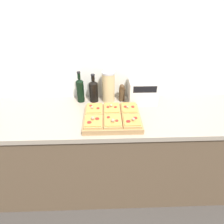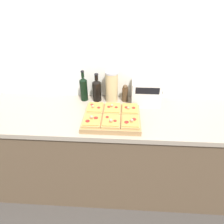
% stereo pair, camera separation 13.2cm
% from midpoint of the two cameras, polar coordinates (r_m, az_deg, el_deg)
% --- Properties ---
extents(ground_plane, '(12.00, 12.00, 0.00)m').
position_cam_midpoint_polar(ground_plane, '(2.14, -0.44, -25.90)').
color(ground_plane, '#3D3833').
extents(wall_back, '(6.00, 0.06, 2.50)m').
position_cam_midpoint_polar(wall_back, '(1.89, 0.83, 14.78)').
color(wall_back, silver).
rests_on(wall_back, ground_plane).
extents(kitchen_counter, '(2.63, 0.67, 0.89)m').
position_cam_midpoint_polar(kitchen_counter, '(2.00, 0.14, -11.21)').
color(kitchen_counter, brown).
rests_on(kitchen_counter, ground_plane).
extents(cutting_board, '(0.46, 0.39, 0.04)m').
position_cam_midpoint_polar(cutting_board, '(1.62, 2.27, -1.84)').
color(cutting_board, '#A37A4C').
rests_on(cutting_board, kitchen_counter).
extents(pizza_slice_back_left, '(0.14, 0.18, 0.05)m').
position_cam_midpoint_polar(pizza_slice_back_left, '(1.69, -2.60, 1.06)').
color(pizza_slice_back_left, tan).
rests_on(pizza_slice_back_left, cutting_board).
extents(pizza_slice_back_center, '(0.14, 0.18, 0.05)m').
position_cam_midpoint_polar(pizza_slice_back_center, '(1.68, 2.38, 0.91)').
color(pizza_slice_back_center, tan).
rests_on(pizza_slice_back_center, cutting_board).
extents(pizza_slice_back_right, '(0.14, 0.18, 0.05)m').
position_cam_midpoint_polar(pizza_slice_back_right, '(1.69, 7.36, 0.73)').
color(pizza_slice_back_right, tan).
rests_on(pizza_slice_back_right, cutting_board).
extents(pizza_slice_front_left, '(0.14, 0.18, 0.05)m').
position_cam_midpoint_polar(pizza_slice_front_left, '(1.54, -3.28, -2.50)').
color(pizza_slice_front_left, tan).
rests_on(pizza_slice_front_left, cutting_board).
extents(pizza_slice_front_center, '(0.14, 0.18, 0.05)m').
position_cam_midpoint_polar(pizza_slice_front_center, '(1.53, 2.20, -2.71)').
color(pizza_slice_front_center, tan).
rests_on(pizza_slice_front_center, cutting_board).
extents(pizza_slice_front_right, '(0.14, 0.18, 0.05)m').
position_cam_midpoint_polar(pizza_slice_front_right, '(1.53, 7.70, -2.88)').
color(pizza_slice_front_right, tan).
rests_on(pizza_slice_front_right, cutting_board).
extents(olive_oil_bottle, '(0.07, 0.07, 0.29)m').
position_cam_midpoint_polar(olive_oil_bottle, '(1.89, -6.10, 6.70)').
color(olive_oil_bottle, black).
rests_on(olive_oil_bottle, kitchen_counter).
extents(wine_bottle, '(0.08, 0.08, 0.27)m').
position_cam_midpoint_polar(wine_bottle, '(1.88, -2.33, 6.34)').
color(wine_bottle, black).
rests_on(wine_bottle, kitchen_counter).
extents(grain_jar_tall, '(0.12, 0.12, 0.29)m').
position_cam_midpoint_polar(grain_jar_tall, '(1.85, 1.96, 7.23)').
color(grain_jar_tall, tan).
rests_on(grain_jar_tall, kitchen_counter).
extents(pepper_mill, '(0.06, 0.06, 0.17)m').
position_cam_midpoint_polar(pepper_mill, '(1.88, 5.76, 5.32)').
color(pepper_mill, '#47331E').
rests_on(pepper_mill, kitchen_counter).
extents(toaster_oven, '(0.28, 0.20, 0.22)m').
position_cam_midpoint_polar(toaster_oven, '(1.86, 11.68, 5.36)').
color(toaster_oven, beige).
rests_on(toaster_oven, kitchen_counter).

